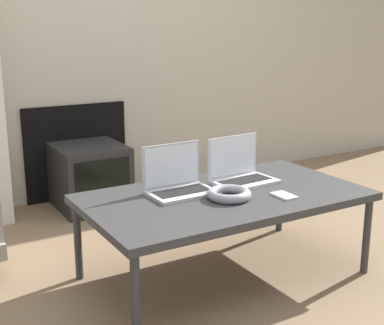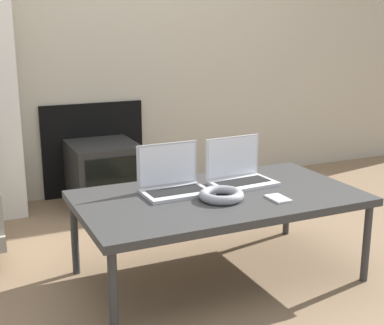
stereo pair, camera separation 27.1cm
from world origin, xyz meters
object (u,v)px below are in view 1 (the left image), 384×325
Objects in this scene: laptop_right at (240,172)px; headphones at (229,194)px; laptop_left at (178,182)px; tv at (90,176)px; phone at (284,196)px.

headphones is (-0.20, -0.20, -0.03)m from laptop_right.
tv is (-0.02, 1.17, -0.26)m from laptop_left.
laptop_right is at bearing -72.29° from tv.
laptop_left reaches higher than tv.
laptop_left is 0.65× the size of tv.
phone is 1.54m from tv.
laptop_left reaches higher than headphones.
tv is at bearing 105.47° from phone.
laptop_left is at bearing 142.25° from phone.
laptop_left reaches higher than phone.
laptop_right is at bearing 44.51° from headphones.
headphones is 0.42× the size of tv.
laptop_left is 2.58× the size of phone.
laptop_right is at bearing -0.97° from laptop_left.
headphones reaches higher than phone.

